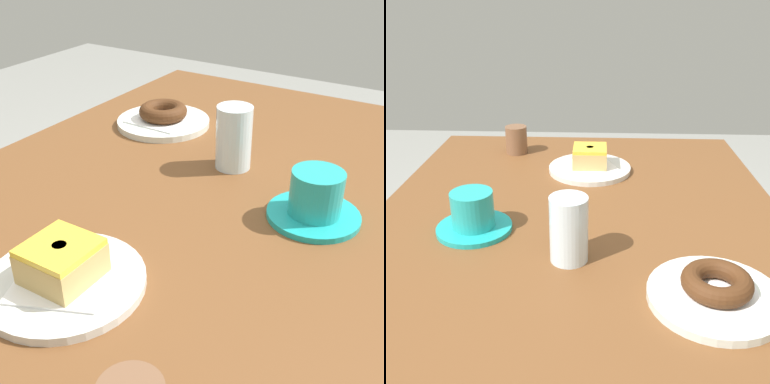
% 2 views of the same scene
% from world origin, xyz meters
% --- Properties ---
extents(table, '(1.13, 0.81, 0.73)m').
position_xyz_m(table, '(0.00, 0.00, 0.63)').
color(table, brown).
rests_on(table, ground_plane).
extents(plate_chocolate_ring, '(0.19, 0.19, 0.01)m').
position_xyz_m(plate_chocolate_ring, '(-0.20, -0.21, 0.73)').
color(plate_chocolate_ring, silver).
rests_on(plate_chocolate_ring, table).
extents(napkin_chocolate_ring, '(0.12, 0.12, 0.00)m').
position_xyz_m(napkin_chocolate_ring, '(-0.20, -0.21, 0.74)').
color(napkin_chocolate_ring, white).
rests_on(napkin_chocolate_ring, plate_chocolate_ring).
extents(donut_chocolate_ring, '(0.10, 0.10, 0.03)m').
position_xyz_m(donut_chocolate_ring, '(-0.20, -0.21, 0.76)').
color(donut_chocolate_ring, '#4A2914').
rests_on(donut_chocolate_ring, napkin_chocolate_ring).
extents(plate_glazed_square, '(0.20, 0.20, 0.01)m').
position_xyz_m(plate_glazed_square, '(0.29, -0.02, 0.73)').
color(plate_glazed_square, silver).
rests_on(plate_glazed_square, table).
extents(napkin_glazed_square, '(0.15, 0.15, 0.00)m').
position_xyz_m(napkin_glazed_square, '(0.29, -0.02, 0.74)').
color(napkin_glazed_square, white).
rests_on(napkin_glazed_square, plate_glazed_square).
extents(donut_glazed_square, '(0.08, 0.08, 0.05)m').
position_xyz_m(donut_glazed_square, '(0.29, -0.02, 0.76)').
color(donut_glazed_square, tan).
rests_on(donut_glazed_square, napkin_glazed_square).
extents(water_glass, '(0.06, 0.06, 0.11)m').
position_xyz_m(water_glass, '(-0.10, 0.01, 0.78)').
color(water_glass, silver).
rests_on(water_glass, table).
extents(coffee_cup, '(0.14, 0.14, 0.08)m').
position_xyz_m(coffee_cup, '(-0.01, 0.19, 0.76)').
color(coffee_cup, teal).
rests_on(coffee_cup, table).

